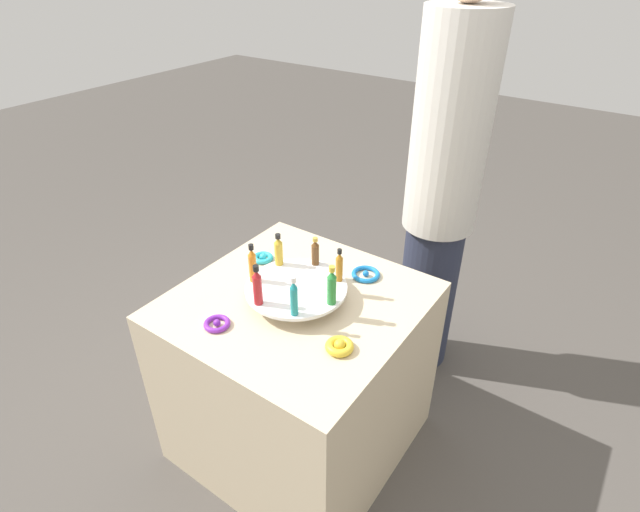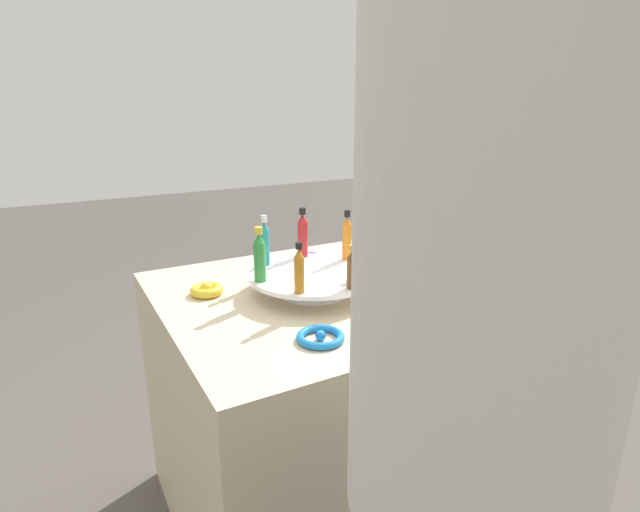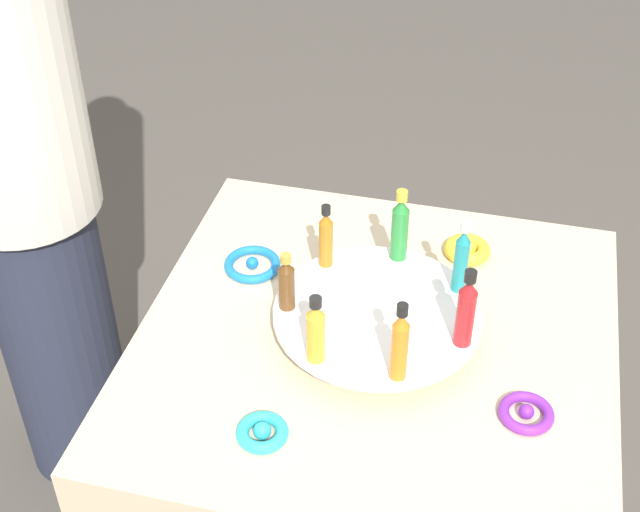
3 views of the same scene
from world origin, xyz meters
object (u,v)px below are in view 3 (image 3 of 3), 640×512
Objects in this scene: bottle_red at (466,311)px; ribbon_bow_blue at (252,264)px; display_stand at (377,318)px; bottle_orange at (400,344)px; ribbon_bow_teal at (262,432)px; bottle_gold at (316,331)px; person_figure at (11,140)px; bottle_teal at (461,259)px; ribbon_bow_gold at (467,249)px; bottle_green at (400,228)px; bottle_brown at (287,283)px; bottle_amber at (326,238)px; ribbon_bow_purple at (526,413)px.

ribbon_bow_blue is (0.17, 0.41, -0.12)m from bottle_red.
display_stand is at bearing -115.64° from ribbon_bow_blue.
display_stand is 2.42× the size of bottle_orange.
ribbon_bow_blue is at bearing 19.36° from ribbon_bow_teal.
person_figure is at bearing 64.77° from bottle_gold.
bottle_teal is at bearing 7.49° from person_figure.
bottle_teal is (0.13, 0.02, -0.00)m from bottle_red.
ribbon_bow_gold is 1.10× the size of ribbon_bow_teal.
bottle_green is 0.45m from ribbon_bow_teal.
bottle_gold is 0.30m from bottle_teal.
bottle_amber reaches higher than bottle_brown.
ribbon_bow_teal is (-0.22, 0.27, -0.11)m from bottle_red.
display_stand is 0.80m from person_figure.
bottle_gold is at bearing -170.23° from bottle_amber.
bottle_amber is (-0.05, 0.12, -0.01)m from bottle_green.
bottle_brown is 0.24m from bottle_green.
bottle_red reaches higher than bottle_orange.
bottle_red is 1.03× the size of bottle_green.
person_figure is at bearing 82.19° from bottle_amber.
person_figure reaches higher than bottle_brown.
person_figure reaches higher than bottle_gold.
bottle_orange is 1.67× the size of ribbon_bow_purple.
ribbon_bow_blue is 0.41m from ribbon_bow_teal.
ribbon_bow_teal is (-0.13, 0.05, -0.10)m from bottle_gold.
display_stand is 0.18m from bottle_red.
ribbon_bow_purple is at bearing -115.64° from ribbon_bow_blue.
ribbon_bow_blue is at bearing 36.29° from bottle_brown.
bottle_teal is 0.21m from ribbon_bow_gold.
ribbon_bow_purple is 1.08m from person_figure.
bottle_red is 0.08× the size of person_figure.
bottle_green is at bearing 132.95° from ribbon_bow_gold.
display_stand is at bearing 22.63° from bottle_orange.
bottle_amber is 0.07× the size of person_figure.
bottle_brown is 1.25× the size of ribbon_bow_gold.
display_stand reaches higher than ribbon_bow_teal.
bottle_red is (-0.04, -0.15, 0.09)m from display_stand.
display_stand is 2.80× the size of bottle_amber.
bottle_brown is 1.37× the size of ribbon_bow_teal.
ribbon_bow_blue is (0.02, 0.15, -0.11)m from bottle_amber.
bottle_teal is at bearing -93.08° from bottle_amber.
bottle_red is at bearing -93.08° from bottle_brown.
bottle_orange reaches higher than ribbon_bow_gold.
bottle_orange is at bearing -118.80° from bottle_brown.
ribbon_bow_blue is at bearing 80.72° from bottle_amber.
ribbon_bow_gold reaches higher than ribbon_bow_blue.
ribbon_bow_gold is 1.02× the size of ribbon_bow_purple.
bottle_red is 0.46m from ribbon_bow_blue.
ribbon_bow_teal is (-0.41, 0.13, -0.11)m from bottle_green.
bottle_amber is at bearing 6.22° from person_figure.
bottle_green is at bearing -17.91° from ribbon_bow_teal.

